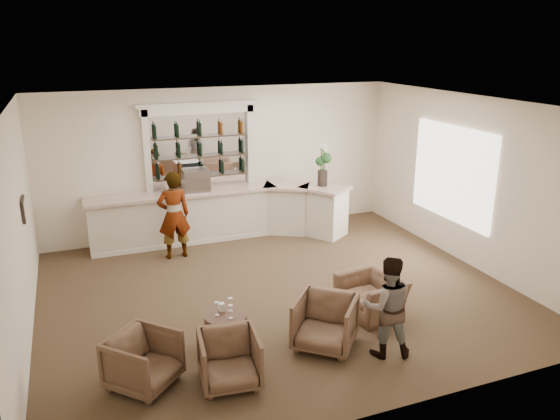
# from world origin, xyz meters

# --- Properties ---
(ground) EXTENTS (8.00, 8.00, 0.00)m
(ground) POSITION_xyz_m (0.00, 0.00, 0.00)
(ground) COLOR #4F3827
(ground) RESTS_ON ground
(room_shell) EXTENTS (8.04, 7.02, 3.32)m
(room_shell) POSITION_xyz_m (0.16, 0.71, 2.34)
(room_shell) COLOR beige
(room_shell) RESTS_ON ground
(bar_counter) EXTENTS (5.72, 1.80, 1.14)m
(bar_counter) POSITION_xyz_m (-0.16, 3.00, 0.57)
(bar_counter) COLOR white
(bar_counter) RESTS_ON ground
(back_bar_alcove) EXTENTS (2.64, 0.25, 3.00)m
(back_bar_alcove) POSITION_xyz_m (-0.50, 3.41, 2.03)
(back_bar_alcove) COLOR white
(back_bar_alcove) RESTS_ON ground
(cocktail_table) EXTENTS (0.62, 0.62, 0.50)m
(cocktail_table) POSITION_xyz_m (-1.33, -1.36, 0.25)
(cocktail_table) COLOR #4C3121
(cocktail_table) RESTS_ON ground
(sommelier) EXTENTS (0.67, 0.46, 1.80)m
(sommelier) POSITION_xyz_m (-1.36, 2.29, 0.90)
(sommelier) COLOR gray
(sommelier) RESTS_ON ground
(guest) EXTENTS (0.86, 0.76, 1.49)m
(guest) POSITION_xyz_m (0.71, -2.40, 0.74)
(guest) COLOR gray
(guest) RESTS_ON ground
(armchair_left) EXTENTS (1.11, 1.11, 0.72)m
(armchair_left) POSITION_xyz_m (-2.58, -1.91, 0.36)
(armchair_left) COLOR brown
(armchair_left) RESTS_ON ground
(armchair_center) EXTENTS (0.84, 0.86, 0.71)m
(armchair_center) POSITION_xyz_m (-1.54, -2.27, 0.35)
(armchair_center) COLOR brown
(armchair_center) RESTS_ON ground
(armchair_right) EXTENTS (1.18, 1.19, 0.78)m
(armchair_right) POSITION_xyz_m (0.00, -1.91, 0.39)
(armchair_right) COLOR brown
(armchair_right) RESTS_ON ground
(armchair_far) EXTENTS (1.02, 1.11, 0.63)m
(armchair_far) POSITION_xyz_m (1.14, -1.27, 0.32)
(armchair_far) COLOR brown
(armchair_far) RESTS_ON ground
(espresso_machine) EXTENTS (0.57, 0.49, 0.49)m
(espresso_machine) POSITION_xyz_m (-0.71, 3.04, 1.38)
(espresso_machine) COLOR silver
(espresso_machine) RESTS_ON bar_counter
(flower_vase) EXTENTS (0.25, 0.25, 0.96)m
(flower_vase) POSITION_xyz_m (2.03, 2.46, 1.68)
(flower_vase) COLOR black
(flower_vase) RESTS_ON bar_counter
(wine_glass_bar_left) EXTENTS (0.07, 0.07, 0.21)m
(wine_glass_bar_left) POSITION_xyz_m (-1.34, 2.99, 1.25)
(wine_glass_bar_left) COLOR white
(wine_glass_bar_left) RESTS_ON bar_counter
(wine_glass_bar_right) EXTENTS (0.07, 0.07, 0.21)m
(wine_glass_bar_right) POSITION_xyz_m (0.46, 2.94, 1.25)
(wine_glass_bar_right) COLOR white
(wine_glass_bar_right) RESTS_ON bar_counter
(wine_glass_tbl_a) EXTENTS (0.07, 0.07, 0.21)m
(wine_glass_tbl_a) POSITION_xyz_m (-1.45, -1.33, 0.60)
(wine_glass_tbl_a) COLOR white
(wine_glass_tbl_a) RESTS_ON cocktail_table
(wine_glass_tbl_b) EXTENTS (0.07, 0.07, 0.21)m
(wine_glass_tbl_b) POSITION_xyz_m (-1.23, -1.28, 0.60)
(wine_glass_tbl_b) COLOR white
(wine_glass_tbl_b) RESTS_ON cocktail_table
(wine_glass_tbl_c) EXTENTS (0.07, 0.07, 0.21)m
(wine_glass_tbl_c) POSITION_xyz_m (-1.29, -1.49, 0.60)
(wine_glass_tbl_c) COLOR white
(wine_glass_tbl_c) RESTS_ON cocktail_table
(napkin_holder) EXTENTS (0.08, 0.08, 0.12)m
(napkin_holder) POSITION_xyz_m (-1.35, -1.22, 0.56)
(napkin_holder) COLOR white
(napkin_holder) RESTS_ON cocktail_table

